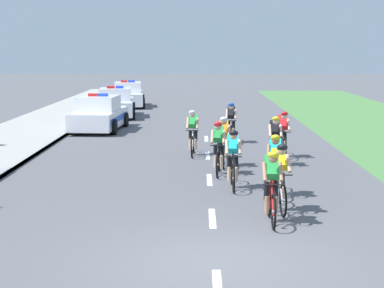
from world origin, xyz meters
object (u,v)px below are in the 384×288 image
at_px(cyclist_second, 279,176).
at_px(cyclist_third, 275,164).
at_px(cyclist_sixth, 224,140).
at_px(police_car_third, 128,95).
at_px(cyclist_lead, 272,185).
at_px(cyclist_eighth, 193,132).
at_px(police_car_nearest, 99,115).
at_px(cyclist_fifth, 218,147).
at_px(cyclist_fourth, 233,158).
at_px(cyclist_tenth, 231,122).
at_px(cyclist_seventh, 275,140).
at_px(cyclist_ninth, 283,133).
at_px(police_car_second, 116,104).

relative_size(cyclist_second, cyclist_third, 1.00).
relative_size(cyclist_sixth, police_car_third, 0.38).
relative_size(cyclist_lead, cyclist_eighth, 1.00).
bearing_deg(police_car_nearest, cyclist_fifth, -63.83).
xyz_separation_m(cyclist_lead, cyclist_second, (0.27, 0.95, 0.00)).
xyz_separation_m(cyclist_lead, cyclist_fourth, (-0.61, 3.26, 0.00)).
bearing_deg(cyclist_fifth, cyclist_eighth, 102.87).
height_order(cyclist_fifth, cyclist_tenth, same).
bearing_deg(cyclist_third, cyclist_seventh, 83.55).
relative_size(cyclist_sixth, police_car_nearest, 0.38).
height_order(cyclist_second, cyclist_fifth, same).
bearing_deg(cyclist_seventh, cyclist_second, -95.54).
bearing_deg(cyclist_ninth, police_car_nearest, 135.11).
bearing_deg(cyclist_tenth, cyclist_ninth, -65.36).
bearing_deg(police_car_nearest, cyclist_third, -64.02).
height_order(cyclist_tenth, police_car_second, police_car_second).
xyz_separation_m(cyclist_third, cyclist_tenth, (-0.62, 8.86, 0.00)).
relative_size(cyclist_second, cyclist_sixth, 1.00).
distance_m(cyclist_seventh, cyclist_eighth, 3.11).
bearing_deg(cyclist_fourth, cyclist_second, -69.14).
xyz_separation_m(cyclist_sixth, police_car_nearest, (-5.04, 8.60, -0.11)).
bearing_deg(cyclist_second, cyclist_fifth, 105.94).
bearing_deg(police_car_third, cyclist_tenth, -70.05).
xyz_separation_m(cyclist_fourth, cyclist_seventh, (1.42, 3.23, 0.00)).
relative_size(cyclist_fourth, police_car_nearest, 0.38).
distance_m(cyclist_second, cyclist_eighth, 7.68).
bearing_deg(cyclist_sixth, police_car_second, 109.60).
distance_m(cyclist_sixth, police_car_nearest, 9.97).
bearing_deg(cyclist_lead, cyclist_third, 81.86).
height_order(cyclist_sixth, police_car_second, police_car_second).
bearing_deg(police_car_third, cyclist_sixth, -75.90).
xyz_separation_m(police_car_second, police_car_third, (-0.00, 5.91, 0.00)).
height_order(cyclist_ninth, police_car_nearest, police_car_nearest).
height_order(cyclist_lead, cyclist_eighth, same).
bearing_deg(police_car_second, cyclist_fourth, -73.37).
bearing_deg(police_car_third, cyclist_lead, -77.69).
bearing_deg(cyclist_fifth, police_car_nearest, 116.17).
height_order(cyclist_fifth, cyclist_ninth, same).
xyz_separation_m(cyclist_eighth, police_car_nearest, (-4.11, 6.61, -0.11)).
bearing_deg(cyclist_lead, cyclist_tenth, 91.36).
xyz_separation_m(cyclist_fourth, police_car_second, (-5.16, 17.27, -0.11)).
xyz_separation_m(cyclist_lead, police_car_second, (-5.77, 20.53, -0.11)).
bearing_deg(cyclist_lead, cyclist_fifth, 100.20).
height_order(cyclist_lead, cyclist_fourth, same).
distance_m(cyclist_second, cyclist_ninth, 7.12).
bearing_deg(cyclist_lead, police_car_third, 102.31).
relative_size(cyclist_third, police_car_third, 0.38).
distance_m(cyclist_lead, cyclist_fifth, 5.20).
bearing_deg(cyclist_tenth, cyclist_lead, -88.64).
bearing_deg(police_car_third, cyclist_third, -75.71).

